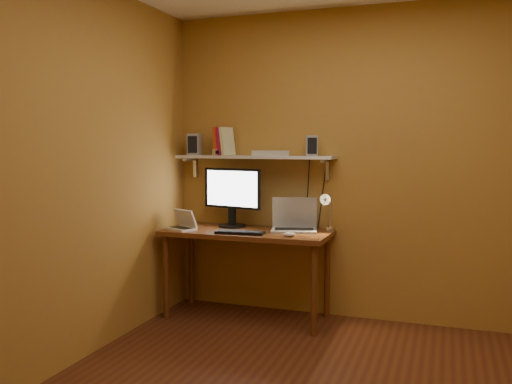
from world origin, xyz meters
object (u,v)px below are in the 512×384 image
at_px(desk_lamp, 328,207).
at_px(laptop, 294,222).
at_px(netbook, 183,224).
at_px(router, 270,153).
at_px(keyboard, 240,232).
at_px(desk, 247,240).
at_px(wall_shelf, 255,157).
at_px(speaker_right, 312,146).
at_px(monitor, 232,194).
at_px(shelf_camera, 218,152).
at_px(mouse, 290,234).
at_px(speaker_left, 194,144).

bearing_deg(desk_lamp, laptop, -178.49).
distance_m(laptop, netbook, 0.94).
xyz_separation_m(laptop, router, (-0.24, 0.08, 0.57)).
relative_size(keyboard, router, 1.48).
bearing_deg(desk, keyboard, -86.84).
distance_m(wall_shelf, keyboard, 0.70).
height_order(wall_shelf, speaker_right, speaker_right).
xyz_separation_m(speaker_right, router, (-0.37, 0.01, -0.06)).
distance_m(wall_shelf, monitor, 0.38).
bearing_deg(shelf_camera, speaker_right, 3.62).
bearing_deg(mouse, desk_lamp, 37.28).
relative_size(laptop, router, 1.59).
relative_size(keyboard, shelf_camera, 3.98).
distance_m(desk, mouse, 0.47).
bearing_deg(router, monitor, -171.18).
xyz_separation_m(monitor, netbook, (-0.33, -0.30, -0.24)).
bearing_deg(router, wall_shelf, -178.77).
bearing_deg(desk, speaker_left, 162.26).
relative_size(wall_shelf, keyboard, 3.52).
xyz_separation_m(laptop, speaker_left, (-0.95, 0.06, 0.65)).
xyz_separation_m(mouse, speaker_right, (0.08, 0.37, 0.69)).
bearing_deg(keyboard, desk, 88.28).
bearing_deg(desk_lamp, router, 172.18).
distance_m(desk, netbook, 0.56).
bearing_deg(speaker_right, keyboard, -161.48).
xyz_separation_m(speaker_right, shelf_camera, (-0.83, -0.05, -0.06)).
bearing_deg(speaker_left, router, -6.64).
bearing_deg(keyboard, speaker_left, 143.24).
distance_m(desk_lamp, router, 0.68).
height_order(monitor, keyboard, monitor).
distance_m(monitor, speaker_right, 0.82).
distance_m(mouse, speaker_left, 1.27).
xyz_separation_m(monitor, shelf_camera, (-0.13, -0.01, 0.37)).
bearing_deg(speaker_left, speaker_right, -7.68).
xyz_separation_m(monitor, mouse, (0.62, -0.33, -0.27)).
xyz_separation_m(desk_lamp, speaker_left, (-1.23, 0.06, 0.51)).
relative_size(speaker_right, shelf_camera, 1.71).
relative_size(netbook, router, 1.06).
relative_size(laptop, speaker_left, 2.22).
xyz_separation_m(desk, laptop, (0.38, 0.12, 0.16)).
relative_size(desk, shelf_camera, 14.00).
height_order(wall_shelf, speaker_left, speaker_left).
relative_size(desk, monitor, 2.49).
distance_m(wall_shelf, speaker_left, 0.58).
bearing_deg(desk, mouse, -23.00).
bearing_deg(wall_shelf, router, 1.23).
distance_m(desk, laptop, 0.43).
relative_size(wall_shelf, speaker_right, 8.19).
bearing_deg(mouse, shelf_camera, 141.85).
distance_m(monitor, shelf_camera, 0.39).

